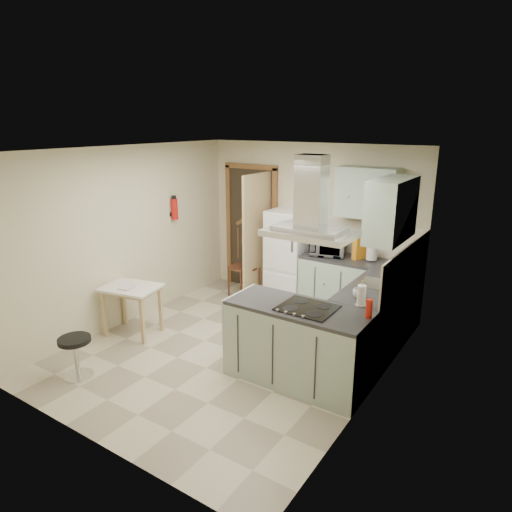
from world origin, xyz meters
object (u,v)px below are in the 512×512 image
Objects in this scene: fridge at (289,257)px; drop_leaf_table at (133,310)px; microwave at (328,246)px; peninsula at (298,344)px; bentwood_chair at (244,267)px; stool at (76,357)px; extractor_hood at (310,233)px.

fridge is 2.51m from drop_leaf_table.
drop_leaf_table is 1.43× the size of microwave.
fridge is 2.35m from peninsula.
bentwood_chair is (-1.95, 1.78, 0.06)m from peninsula.
stool is (0.30, -1.12, -0.10)m from drop_leaf_table.
drop_leaf_table reaches higher than stool.
stool is (-2.24, -1.29, -1.48)m from extractor_hood.
extractor_hood is 2.97m from bentwood_chair.
extractor_hood is 1.85× the size of stool.
extractor_hood is 2.17m from microwave.
fridge is 0.72m from microwave.
microwave is at bearing 28.01° from bentwood_chair.
fridge is 0.79m from bentwood_chair.
peninsula is 1.51× the size of bentwood_chair.
bentwood_chair is (-2.05, 1.78, -1.21)m from extractor_hood.
fridge is 2.57m from extractor_hood.
peninsula is 2.45m from drop_leaf_table.
microwave is (1.39, 0.17, 0.53)m from bentwood_chair.
extractor_hood is 0.87× the size of bentwood_chair.
peninsula is at bearing -7.50° from drop_leaf_table.
drop_leaf_table is 1.16m from stool.
drop_leaf_table is at bearing 105.18° from stool.
microwave is (-0.57, 1.95, 0.59)m from peninsula.
extractor_hood is 2.90m from drop_leaf_table.
drop_leaf_table is (-1.22, -2.16, -0.41)m from fridge.
microwave is at bearing 106.17° from peninsula.
microwave is (-0.67, 1.95, -0.68)m from extractor_hood.
extractor_hood is 1.77× the size of microwave.
fridge is 2.06× the size of drop_leaf_table.
bentwood_chair is at bearing 64.40° from drop_leaf_table.
microwave is at bearing 64.14° from stool.
peninsula is 2.11m from microwave.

